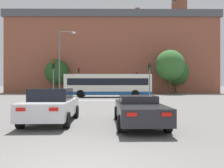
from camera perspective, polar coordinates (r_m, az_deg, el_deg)
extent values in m
cube|color=silver|center=(23.39, -2.01, -4.31)|extent=(7.99, 0.30, 0.01)
cube|color=gray|center=(38.36, -1.37, -2.66)|extent=(68.88, 2.50, 0.01)
cube|color=brown|center=(48.68, 0.00, 6.48)|extent=(41.21, 13.98, 14.58)
cube|color=#4C4F56|center=(50.23, 0.00, 15.58)|extent=(42.04, 14.54, 1.41)
cube|color=brown|center=(54.84, -16.87, 16.28)|extent=(0.90, 0.90, 2.37)
cube|color=brown|center=(51.50, -5.87, 17.37)|extent=(0.90, 0.90, 2.37)
cube|color=brown|center=(50.29, 6.63, 17.80)|extent=(0.90, 0.90, 2.37)
cube|color=brown|center=(52.02, 17.40, 17.19)|extent=(0.90, 0.90, 2.37)
cylinder|color=brown|center=(53.26, 17.17, 17.68)|extent=(3.40, 3.40, 3.96)
cube|color=silver|center=(10.28, -15.40, -6.01)|extent=(1.97, 4.31, 0.69)
cube|color=black|center=(10.19, -15.45, -2.64)|extent=(1.65, 1.96, 0.52)
cylinder|color=black|center=(11.82, -18.12, -6.92)|extent=(0.23, 0.64, 0.64)
cylinder|color=black|center=(11.44, -9.39, -7.15)|extent=(0.23, 0.64, 0.64)
cylinder|color=black|center=(9.34, -22.79, -8.75)|extent=(0.23, 0.64, 0.64)
cylinder|color=black|center=(8.86, -11.73, -9.23)|extent=(0.23, 0.64, 0.64)
cube|color=red|center=(8.39, -22.81, -6.15)|extent=(0.32, 0.06, 0.12)
cube|color=red|center=(8.04, -15.02, -6.42)|extent=(0.32, 0.06, 0.12)
cube|color=#232328|center=(9.41, 6.86, -6.81)|extent=(1.83, 4.85, 0.61)
cube|color=#232328|center=(9.49, 6.75, -3.96)|extent=(1.54, 1.47, 0.31)
cylinder|color=black|center=(10.85, 1.27, -7.54)|extent=(0.23, 0.64, 0.64)
cylinder|color=black|center=(11.05, 10.13, -7.40)|extent=(0.23, 0.64, 0.64)
cylinder|color=black|center=(7.90, 2.24, -10.35)|extent=(0.23, 0.64, 0.64)
cylinder|color=black|center=(8.17, 14.34, -10.00)|extent=(0.23, 0.64, 0.64)
cube|color=red|center=(6.93, 5.21, -7.95)|extent=(0.32, 0.05, 0.12)
cube|color=red|center=(7.13, 14.04, -7.72)|extent=(0.32, 0.05, 0.12)
cube|color=silver|center=(29.32, -1.07, -0.13)|extent=(11.40, 2.45, 2.71)
cube|color=#194C8E|center=(29.34, -1.07, -2.35)|extent=(11.42, 2.47, 0.44)
cube|color=black|center=(29.32, -1.07, 0.56)|extent=(10.49, 2.48, 0.90)
cylinder|color=black|center=(28.43, -8.25, -2.56)|extent=(1.00, 0.28, 1.00)
cylinder|color=black|center=(30.76, -7.65, -2.37)|extent=(1.00, 0.28, 1.00)
cylinder|color=black|center=(28.34, 6.07, -2.57)|extent=(1.00, 0.28, 1.00)
cylinder|color=black|center=(30.68, 5.58, -2.38)|extent=(1.00, 0.28, 1.00)
cylinder|color=slate|center=(24.44, 9.80, -0.27)|extent=(0.12, 0.12, 3.30)
cube|color=black|center=(24.52, 9.80, 4.52)|extent=(0.26, 0.20, 0.80)
sphere|color=black|center=(24.41, 9.85, 5.14)|extent=(0.17, 0.17, 0.17)
sphere|color=black|center=(24.39, 9.85, 4.54)|extent=(0.17, 0.17, 0.17)
sphere|color=#1ED14C|center=(24.37, 9.85, 3.94)|extent=(0.17, 0.17, 0.17)
cylinder|color=slate|center=(24.62, -15.06, -0.13)|extent=(0.12, 0.12, 3.41)
cube|color=black|center=(24.71, -15.06, 4.75)|extent=(0.26, 0.20, 0.80)
sphere|color=red|center=(24.61, -15.13, 5.37)|extent=(0.17, 0.17, 0.17)
sphere|color=black|center=(24.59, -15.13, 4.78)|extent=(0.17, 0.17, 0.17)
sphere|color=black|center=(24.57, -15.13, 4.18)|extent=(0.17, 0.17, 0.17)
cylinder|color=slate|center=(38.44, -8.71, 0.15)|extent=(0.12, 0.12, 3.77)
cube|color=black|center=(38.52, -8.71, 3.56)|extent=(0.26, 0.20, 0.80)
sphere|color=red|center=(38.41, -8.74, 3.95)|extent=(0.17, 0.17, 0.17)
sphere|color=black|center=(38.39, -8.74, 3.57)|extent=(0.17, 0.17, 0.17)
sphere|color=black|center=(38.37, -8.74, 3.19)|extent=(0.17, 0.17, 0.17)
cylinder|color=slate|center=(37.98, 6.50, -0.41)|extent=(0.12, 0.12, 3.03)
cube|color=black|center=(38.02, 6.50, 2.47)|extent=(0.26, 0.20, 0.80)
sphere|color=red|center=(37.90, 6.52, 2.87)|extent=(0.17, 0.17, 0.17)
sphere|color=black|center=(37.89, 6.52, 2.48)|extent=(0.17, 0.17, 0.17)
sphere|color=black|center=(37.88, 6.52, 2.10)|extent=(0.17, 0.17, 0.17)
cylinder|color=slate|center=(27.00, -13.58, 4.93)|extent=(0.16, 0.16, 8.17)
cylinder|color=slate|center=(27.44, -11.79, 13.18)|extent=(1.71, 0.10, 0.10)
ellipsoid|color=#B2B2B7|center=(27.27, -9.98, 13.05)|extent=(0.50, 0.36, 0.22)
cylinder|color=black|center=(38.40, -4.49, -2.08)|extent=(0.13, 0.13, 0.78)
cylinder|color=black|center=(38.27, -4.65, -2.09)|extent=(0.13, 0.13, 0.78)
cube|color=olive|center=(38.31, -4.57, -1.05)|extent=(0.41, 0.45, 0.62)
sphere|color=tan|center=(38.31, -4.57, -0.41)|extent=(0.23, 0.23, 0.23)
cylinder|color=#333851|center=(39.06, 0.53, -2.07)|extent=(0.13, 0.13, 0.76)
cylinder|color=#333851|center=(39.16, 0.33, -2.06)|extent=(0.13, 0.13, 0.76)
cube|color=navy|center=(39.09, 0.43, -1.07)|extent=(0.45, 0.43, 0.60)
sphere|color=tan|center=(39.09, 0.43, -0.46)|extent=(0.23, 0.23, 0.23)
cylinder|color=#4C3823|center=(39.24, 14.87, -0.52)|extent=(0.36, 0.36, 2.86)
ellipsoid|color=#33662D|center=(39.38, 14.87, 4.72)|extent=(5.10, 5.10, 5.35)
cylinder|color=#4C3823|center=(41.16, -14.18, -1.00)|extent=(0.36, 0.36, 2.14)
ellipsoid|color=#234C1E|center=(41.22, -14.17, 3.05)|extent=(4.32, 4.32, 4.53)
cylinder|color=#4C3823|center=(42.41, 16.38, -1.02)|extent=(0.36, 0.36, 2.07)
ellipsoid|color=#285623|center=(42.47, 16.38, 3.01)|extent=(4.59, 4.59, 4.82)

